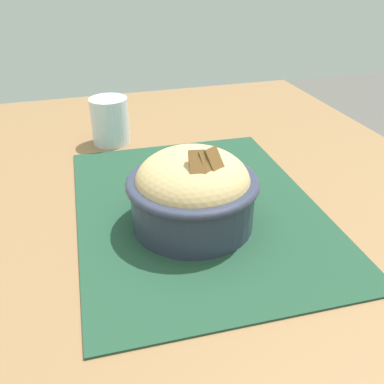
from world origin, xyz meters
The scene contains 5 objects.
table centered at (0.00, 0.00, 0.67)m, with size 1.31×0.96×0.73m.
placemat centered at (0.04, -0.03, 0.73)m, with size 0.48×0.36×0.00m, color #1E422D.
bowl centered at (0.00, -0.01, 0.78)m, with size 0.18×0.18×0.13m.
fork centered at (0.15, -0.02, 0.73)m, with size 0.05×0.14×0.00m.
drinking_glass centered at (0.33, 0.07, 0.77)m, with size 0.07×0.07×0.09m.
Camera 1 is at (-0.49, 0.14, 1.07)m, focal length 40.21 mm.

